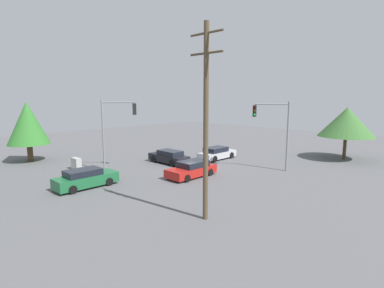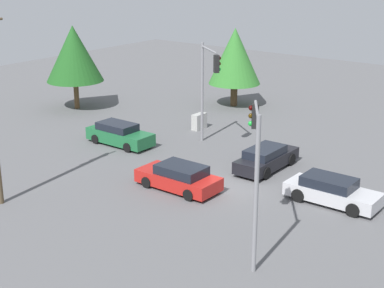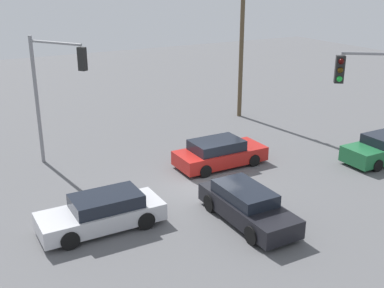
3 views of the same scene
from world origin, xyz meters
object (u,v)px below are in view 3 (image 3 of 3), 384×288
object	(u,v)px
sedan_silver	(103,212)
traffic_signal_main	(54,81)
sedan_dark	(247,205)
sedan_red	(219,153)
traffic_signal_cross	(383,103)

from	to	relation	value
sedan_silver	traffic_signal_main	bearing A→B (deg)	-2.22
sedan_silver	sedan_dark	world-z (taller)	sedan_dark
sedan_silver	sedan_dark	bearing A→B (deg)	-113.41
sedan_silver	sedan_red	xyz separation A→B (m)	(-3.20, 7.21, -0.00)
sedan_dark	traffic_signal_cross	xyz separation A→B (m)	(1.41, 5.25, 3.76)
sedan_dark	traffic_signal_main	xyz separation A→B (m)	(-9.20, -4.80, 3.66)
traffic_signal_main	traffic_signal_cross	size ratio (longest dim) A/B	0.98
sedan_silver	traffic_signal_cross	size ratio (longest dim) A/B	0.71
sedan_silver	sedan_red	world-z (taller)	sedan_red
sedan_dark	sedan_red	bearing A→B (deg)	-111.60
sedan_red	traffic_signal_cross	bearing A→B (deg)	24.61
traffic_signal_main	traffic_signal_cross	world-z (taller)	traffic_signal_cross
sedan_silver	traffic_signal_main	distance (m)	7.91
sedan_red	sedan_silver	bearing A→B (deg)	-66.10
traffic_signal_cross	sedan_silver	bearing A→B (deg)	17.47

